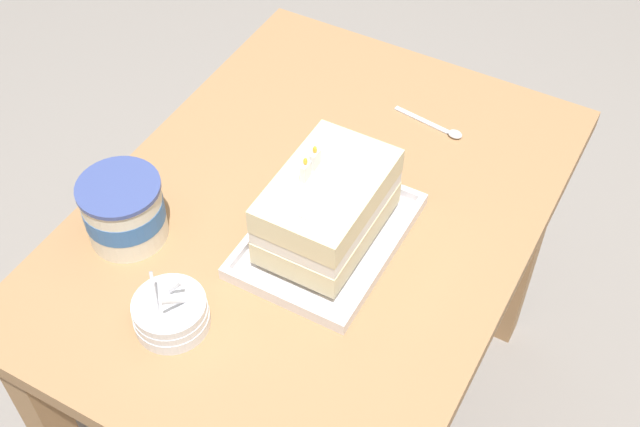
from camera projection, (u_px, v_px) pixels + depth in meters
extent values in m
plane|color=gray|center=(315.00, 413.00, 1.99)|extent=(8.00, 8.00, 0.00)
cube|color=#9E754C|center=(313.00, 218.00, 1.46)|extent=(1.01, 0.74, 0.04)
cube|color=#9E754C|center=(526.00, 245.00, 1.89)|extent=(0.06, 0.06, 0.69)
cube|color=#9E754C|center=(293.00, 155.00, 2.09)|extent=(0.06, 0.06, 0.69)
cube|color=silver|center=(327.00, 238.00, 1.40)|extent=(0.32, 0.23, 0.01)
cube|color=silver|center=(385.00, 258.00, 1.36)|extent=(0.32, 0.01, 0.02)
cube|color=silver|center=(272.00, 211.00, 1.43)|extent=(0.32, 0.01, 0.02)
cube|color=silver|center=(281.00, 298.00, 1.30)|extent=(0.01, 0.21, 0.02)
cube|color=silver|center=(368.00, 177.00, 1.48)|extent=(0.01, 0.21, 0.02)
cube|color=beige|center=(328.00, 221.00, 1.37)|extent=(0.24, 0.15, 0.05)
cube|color=white|center=(328.00, 206.00, 1.34)|extent=(0.24, 0.15, 0.03)
cube|color=beige|center=(328.00, 190.00, 1.31)|extent=(0.24, 0.15, 0.05)
cube|color=white|center=(334.00, 182.00, 1.29)|extent=(0.18, 0.03, 0.00)
cube|color=white|center=(306.00, 172.00, 1.29)|extent=(0.02, 0.01, 0.03)
ellipsoid|color=yellow|center=(305.00, 161.00, 1.27)|extent=(0.01, 0.01, 0.01)
cube|color=white|center=(315.00, 160.00, 1.30)|extent=(0.02, 0.01, 0.03)
ellipsoid|color=yellow|center=(315.00, 150.00, 1.29)|extent=(0.01, 0.01, 0.01)
cylinder|color=white|center=(172.00, 319.00, 1.28)|extent=(0.12, 0.12, 0.02)
cylinder|color=white|center=(171.00, 313.00, 1.27)|extent=(0.12, 0.12, 0.02)
cylinder|color=white|center=(169.00, 307.00, 1.26)|extent=(0.11, 0.11, 0.02)
cylinder|color=silver|center=(172.00, 290.00, 1.25)|extent=(0.01, 0.04, 0.05)
cylinder|color=silver|center=(175.00, 302.00, 1.23)|extent=(0.06, 0.02, 0.05)
cylinder|color=silver|center=(155.00, 298.00, 1.24)|extent=(0.05, 0.04, 0.07)
cylinder|color=silver|center=(124.00, 212.00, 1.37)|extent=(0.13, 0.13, 0.11)
cylinder|color=#386BB2|center=(124.00, 210.00, 1.37)|extent=(0.13, 0.13, 0.04)
cylinder|color=#3B4C90|center=(118.00, 187.00, 1.33)|extent=(0.14, 0.14, 0.01)
ellipsoid|color=silver|center=(455.00, 134.00, 1.58)|extent=(0.03, 0.03, 0.01)
cube|color=silver|center=(422.00, 120.00, 1.61)|extent=(0.03, 0.12, 0.00)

